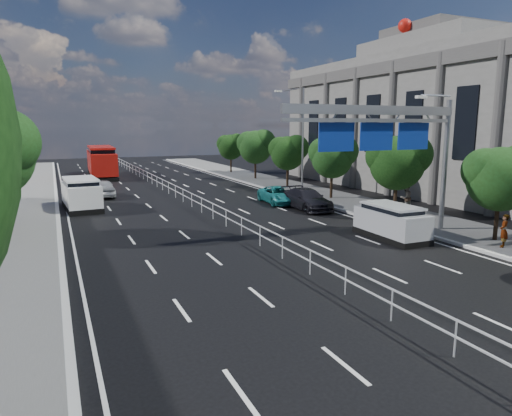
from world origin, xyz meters
TOP-DOWN VIEW (x-y plane):
  - ground at (0.00, 0.00)m, footprint 160.00×160.00m
  - median_fence at (0.00, 22.50)m, footprint 0.05×85.00m
  - overhead_gantry at (6.74, 10.05)m, footprint 10.24×0.38m
  - streetlight_far at (10.50, 26.00)m, footprint 2.78×2.40m
  - civic_hall at (23.72, 22.00)m, footprint 14.40×36.00m
  - far_tree_c at (11.24, 6.98)m, footprint 3.52×3.28m
  - far_tree_d at (11.25, 14.48)m, footprint 3.85×3.59m
  - far_tree_e at (11.25, 21.98)m, footprint 3.63×3.38m
  - far_tree_f at (11.24, 29.48)m, footprint 3.52×3.28m
  - far_tree_g at (11.25, 36.98)m, footprint 3.96×3.69m
  - far_tree_h at (11.24, 44.48)m, footprint 3.41×3.18m
  - white_minivan at (-7.37, 25.44)m, footprint 2.54×5.26m
  - red_bus at (-3.88, 47.18)m, footprint 3.19×11.73m
  - near_car_silver at (-5.41, 30.83)m, footprint 1.82×4.35m
  - near_car_dark at (-3.07, 50.60)m, footprint 1.57×4.13m
  - silver_minivan at (6.95, 9.84)m, footprint 1.92×4.35m
  - parked_car_teal at (6.50, 22.00)m, footprint 2.49×4.74m
  - parked_car_dark at (7.22, 19.00)m, footprint 2.16×5.03m
  - pedestrian_a at (10.28, 5.84)m, footprint 0.69×0.65m
  - pedestrian_b at (12.56, 15.01)m, footprint 0.89×0.70m

SIDE VIEW (x-z plane):
  - ground at x=0.00m, z-range 0.00..0.00m
  - median_fence at x=0.00m, z-range 0.01..1.04m
  - parked_car_teal at x=6.50m, z-range 0.00..1.27m
  - near_car_dark at x=-3.07m, z-range 0.00..1.34m
  - parked_car_dark at x=7.22m, z-range 0.00..1.44m
  - near_car_silver at x=-5.41m, z-range 0.00..1.47m
  - silver_minivan at x=6.95m, z-range -0.02..1.78m
  - pedestrian_a at x=10.28m, z-range 0.14..1.73m
  - pedestrian_b at x=12.56m, z-range 0.14..1.97m
  - white_minivan at x=-7.37m, z-range -0.02..2.21m
  - red_bus at x=-3.88m, z-range 0.07..3.55m
  - far_tree_h at x=11.24m, z-range 0.97..5.88m
  - far_tree_c at x=11.24m, z-range 0.95..5.90m
  - far_tree_f at x=11.24m, z-range 0.98..6.00m
  - far_tree_e at x=11.25m, z-range 0.99..6.12m
  - far_tree_d at x=11.25m, z-range 1.02..6.36m
  - far_tree_g at x=11.25m, z-range 1.03..6.48m
  - streetlight_far at x=10.50m, z-range 0.71..9.71m
  - overhead_gantry at x=6.74m, z-range 1.88..9.33m
  - civic_hall at x=23.72m, z-range -0.91..13.44m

